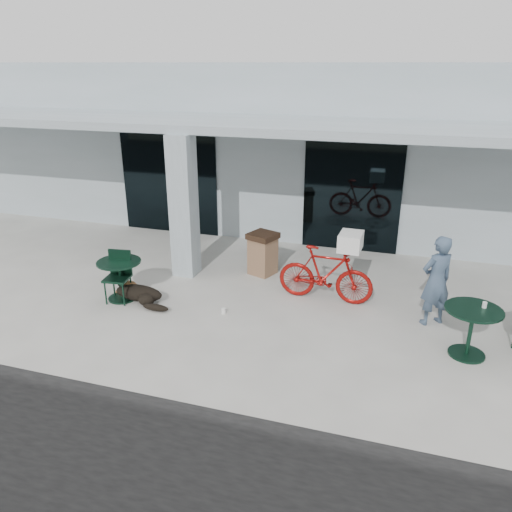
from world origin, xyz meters
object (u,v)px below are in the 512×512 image
(dog, at_px, (139,292))
(cafe_table_near, at_px, (121,280))
(bicycle, at_px, (325,274))
(cafe_chair_near, at_px, (117,278))
(trash_receptacle, at_px, (263,254))
(person, at_px, (436,281))
(cafe_table_far, at_px, (470,332))

(dog, height_order, cafe_table_near, cafe_table_near)
(bicycle, distance_m, cafe_chair_near, 4.14)
(dog, height_order, cafe_chair_near, cafe_chair_near)
(cafe_table_near, distance_m, trash_receptacle, 3.16)
(cafe_chair_near, height_order, person, person)
(cafe_chair_near, relative_size, trash_receptacle, 1.07)
(bicycle, bearing_deg, cafe_table_near, 108.72)
(dog, relative_size, cafe_table_far, 1.29)
(bicycle, height_order, cafe_table_far, bicycle)
(cafe_table_near, xyz_separation_m, cafe_chair_near, (0.00, -0.11, 0.10))
(cafe_chair_near, xyz_separation_m, trash_receptacle, (2.35, 2.22, -0.03))
(trash_receptacle, bearing_deg, cafe_table_near, -138.10)
(person, height_order, trash_receptacle, person)
(cafe_chair_near, bearing_deg, person, 1.28)
(bicycle, relative_size, trash_receptacle, 1.97)
(bicycle, height_order, cafe_table_near, bicycle)
(bicycle, relative_size, dog, 1.63)
(person, distance_m, trash_receptacle, 3.87)
(trash_receptacle, bearing_deg, dog, -133.17)
(bicycle, xyz_separation_m, trash_receptacle, (-1.58, 0.94, -0.09))
(bicycle, xyz_separation_m, dog, (-3.55, -1.16, -0.38))
(cafe_chair_near, bearing_deg, cafe_table_near, 82.54)
(dog, bearing_deg, cafe_table_near, -155.76)
(trash_receptacle, bearing_deg, cafe_chair_near, -136.66)
(cafe_table_near, xyz_separation_m, trash_receptacle, (2.35, 2.11, 0.07))
(cafe_table_far, bearing_deg, bicycle, 153.03)
(dog, bearing_deg, trash_receptacle, 69.28)
(dog, bearing_deg, cafe_table_far, 20.91)
(cafe_table_near, distance_m, cafe_chair_near, 0.15)
(cafe_table_near, relative_size, cafe_chair_near, 0.85)
(bicycle, xyz_separation_m, cafe_chair_near, (-3.94, -1.28, -0.06))
(bicycle, height_order, dog, bicycle)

